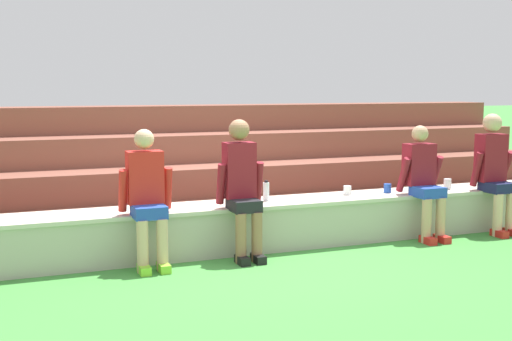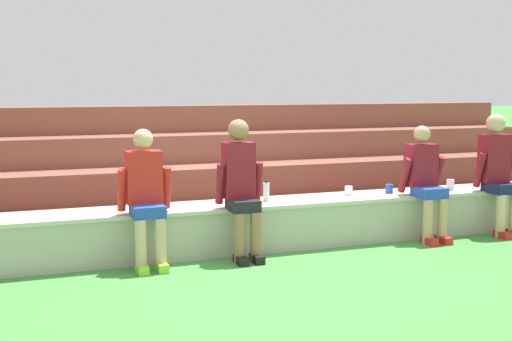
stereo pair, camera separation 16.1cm
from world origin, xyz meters
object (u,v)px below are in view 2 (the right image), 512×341
plastic_cup_middle (349,191)px  person_left_of_center (146,194)px  person_right_of_center (426,180)px  plastic_cup_right_end (450,185)px  water_bottle_near_left (506,177)px  water_bottle_mid_left (266,191)px  person_center (241,185)px  plastic_cup_left_end (389,189)px  person_far_right (498,170)px

plastic_cup_middle → person_left_of_center: bearing=-171.7°
person_right_of_center → plastic_cup_right_end: bearing=25.4°
person_right_of_center → water_bottle_near_left: 1.43m
water_bottle_mid_left → plastic_cup_middle: size_ratio=2.17×
person_center → plastic_cup_left_end: (1.95, 0.33, -0.19)m
plastic_cup_middle → plastic_cup_right_end: bearing=-3.3°
plastic_cup_middle → plastic_cup_left_end: (0.51, -0.04, 0.00)m
water_bottle_near_left → person_right_of_center: bearing=-168.2°
plastic_cup_left_end → plastic_cup_right_end: size_ratio=0.83×
person_left_of_center → person_far_right: 4.21m
plastic_cup_middle → water_bottle_mid_left: bearing=-178.0°
person_right_of_center → water_bottle_near_left: size_ratio=5.57×
person_left_of_center → person_center: person_center is taller
person_far_right → plastic_cup_middle: (-1.80, 0.37, -0.21)m
water_bottle_mid_left → plastic_cup_left_end: bearing=-0.3°
plastic_cup_middle → plastic_cup_right_end: size_ratio=0.82×
person_center → plastic_cup_right_end: person_center is taller
plastic_cup_left_end → water_bottle_mid_left: bearing=179.7°
plastic_cup_left_end → person_far_right: bearing=-14.2°
person_center → person_right_of_center: 2.25m
person_right_of_center → water_bottle_mid_left: size_ratio=5.77×
person_center → plastic_cup_left_end: person_center is taller
person_left_of_center → plastic_cup_middle: (2.42, 0.35, -0.15)m
person_far_right → water_bottle_near_left: person_far_right is taller
person_right_of_center → person_far_right: size_ratio=0.91×
plastic_cup_right_end → person_center: bearing=-173.9°
person_center → water_bottle_mid_left: (0.41, 0.34, -0.14)m
person_left_of_center → person_center: (0.97, -0.02, 0.04)m
plastic_cup_right_end → water_bottle_near_left: bearing=2.6°
water_bottle_mid_left → plastic_cup_middle: (1.03, 0.04, -0.05)m
water_bottle_mid_left → plastic_cup_middle: bearing=2.0°
person_far_right → plastic_cup_right_end: size_ratio=11.28×
person_far_right → water_bottle_near_left: 0.55m
water_bottle_near_left → plastic_cup_middle: 2.21m
person_right_of_center → plastic_cup_right_end: (0.53, 0.25, -0.12)m
person_right_of_center → plastic_cup_middle: person_right_of_center is taller
person_center → person_far_right: (3.24, 0.01, 0.01)m
person_left_of_center → person_center: size_ratio=0.95×
plastic_cup_left_end → plastic_cup_right_end: (0.83, -0.04, 0.01)m
water_bottle_near_left → water_bottle_mid_left: 3.24m
plastic_cup_left_end → plastic_cup_right_end: bearing=-2.4°
water_bottle_mid_left → plastic_cup_right_end: (2.38, -0.04, -0.04)m
water_bottle_near_left → plastic_cup_right_end: 0.87m
person_left_of_center → water_bottle_near_left: 4.64m
person_right_of_center → plastic_cup_left_end: size_ratio=12.39×
plastic_cup_left_end → person_left_of_center: bearing=-174.0°
person_left_of_center → person_far_right: bearing=-0.2°
water_bottle_near_left → plastic_cup_middle: water_bottle_near_left is taller
plastic_cup_middle → person_center: bearing=-165.4°
person_right_of_center → plastic_cup_left_end: person_right_of_center is taller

